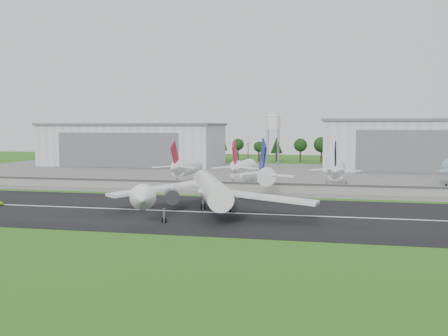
% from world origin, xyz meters
% --- Properties ---
extents(ground, '(600.00, 600.00, 0.00)m').
position_xyz_m(ground, '(0.00, 0.00, 0.00)').
color(ground, '#2F6818').
rests_on(ground, ground).
extents(runway, '(320.00, 60.00, 0.10)m').
position_xyz_m(runway, '(0.00, 10.00, 0.05)').
color(runway, black).
rests_on(runway, ground).
extents(runway_centerline, '(220.00, 1.00, 0.02)m').
position_xyz_m(runway_centerline, '(0.00, 10.00, 0.11)').
color(runway_centerline, white).
rests_on(runway_centerline, runway).
extents(apron, '(320.00, 150.00, 0.10)m').
position_xyz_m(apron, '(0.00, 120.00, 0.05)').
color(apron, slate).
rests_on(apron, ground).
extents(blast_fence, '(240.00, 0.61, 3.50)m').
position_xyz_m(blast_fence, '(0.00, 54.99, 1.81)').
color(blast_fence, gray).
rests_on(blast_fence, ground).
extents(hangar_west, '(97.00, 44.00, 23.20)m').
position_xyz_m(hangar_west, '(-80.00, 164.92, 11.63)').
color(hangar_west, silver).
rests_on(hangar_west, ground).
extents(hangar_east, '(102.00, 47.00, 25.20)m').
position_xyz_m(hangar_east, '(75.00, 164.92, 12.63)').
color(hangar_east, silver).
rests_on(hangar_east, ground).
extents(water_tower, '(8.40, 8.40, 29.40)m').
position_xyz_m(water_tower, '(-5.00, 185.00, 24.55)').
color(water_tower, '#99999E').
rests_on(water_tower, ground).
extents(utility_poles, '(230.00, 3.00, 12.00)m').
position_xyz_m(utility_poles, '(0.00, 200.00, 0.00)').
color(utility_poles, black).
rests_on(utility_poles, ground).
extents(treeline, '(320.00, 16.00, 22.00)m').
position_xyz_m(treeline, '(0.00, 215.00, 0.00)').
color(treeline, black).
rests_on(treeline, ground).
extents(main_airliner, '(53.65, 57.40, 18.17)m').
position_xyz_m(main_airliner, '(5.04, 9.59, 4.89)').
color(main_airliner, white).
rests_on(main_airliner, runway).
extents(parked_jet_red_a, '(7.36, 31.29, 16.59)m').
position_xyz_m(parked_jet_red_a, '(-22.41, 76.55, 6.09)').
color(parked_jet_red_a, silver).
rests_on(parked_jet_red_a, ground).
extents(parked_jet_red_b, '(7.36, 31.29, 16.75)m').
position_xyz_m(parked_jet_red_b, '(-0.44, 76.57, 6.24)').
color(parked_jet_red_b, white).
rests_on(parked_jet_red_b, ground).
extents(parked_jet_navy, '(7.36, 31.29, 16.66)m').
position_xyz_m(parked_jet_navy, '(33.75, 76.56, 6.16)').
color(parked_jet_navy, white).
rests_on(parked_jet_navy, ground).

